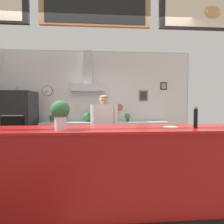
# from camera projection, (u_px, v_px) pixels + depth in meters

# --- Properties ---
(ground_plane) EXTENTS (6.55, 6.55, 0.00)m
(ground_plane) POSITION_uv_depth(u_px,v_px,m) (97.00, 194.00, 2.70)
(ground_plane) COLOR brown
(back_wall_assembly) EXTENTS (5.46, 3.09, 2.91)m
(back_wall_assembly) POSITION_uv_depth(u_px,v_px,m) (97.00, 98.00, 5.07)
(back_wall_assembly) COLOR gray
(back_wall_assembly) RESTS_ON ground_plane
(service_counter) EXTENTS (4.89, 0.65, 1.09)m
(service_counter) POSITION_uv_depth(u_px,v_px,m) (96.00, 173.00, 2.14)
(service_counter) COLOR maroon
(service_counter) RESTS_ON ground_plane
(back_prep_counter) EXTENTS (3.43, 0.60, 0.89)m
(back_prep_counter) POSITION_uv_depth(u_px,v_px,m) (105.00, 138.00, 4.90)
(back_prep_counter) COLOR silver
(back_prep_counter) RESTS_ON ground_plane
(pizza_oven) EXTENTS (0.70, 0.76, 1.80)m
(pizza_oven) POSITION_uv_depth(u_px,v_px,m) (20.00, 125.00, 4.45)
(pizza_oven) COLOR #232326
(pizza_oven) RESTS_ON ground_plane
(shop_worker) EXTENTS (0.55, 0.27, 1.56)m
(shop_worker) POSITION_uv_depth(u_px,v_px,m) (104.00, 130.00, 3.58)
(shop_worker) COLOR #232328
(shop_worker) RESTS_ON ground_plane
(espresso_machine) EXTENTS (0.58, 0.57, 0.42)m
(espresso_machine) POSITION_uv_depth(u_px,v_px,m) (103.00, 114.00, 4.84)
(espresso_machine) COLOR silver
(espresso_machine) RESTS_ON back_prep_counter
(potted_rosemary) EXTENTS (0.17, 0.17, 0.20)m
(potted_rosemary) POSITION_uv_depth(u_px,v_px,m) (53.00, 118.00, 4.74)
(potted_rosemary) COLOR #9E563D
(potted_rosemary) RESTS_ON back_prep_counter
(potted_basil) EXTENTS (0.17, 0.17, 0.23)m
(potted_basil) POSITION_uv_depth(u_px,v_px,m) (128.00, 117.00, 4.92)
(potted_basil) COLOR #4C4C51
(potted_basil) RESTS_ON back_prep_counter
(potted_thyme) EXTENTS (0.23, 0.23, 0.24)m
(potted_thyme) POSITION_uv_depth(u_px,v_px,m) (87.00, 117.00, 4.86)
(potted_thyme) COLOR #4C4C51
(potted_thyme) RESTS_ON back_prep_counter
(potted_sage) EXTENTS (0.22, 0.22, 0.24)m
(potted_sage) POSITION_uv_depth(u_px,v_px,m) (64.00, 117.00, 4.80)
(potted_sage) COLOR beige
(potted_sage) RESTS_ON back_prep_counter
(condiment_plate) EXTENTS (0.18, 0.18, 0.01)m
(condiment_plate) POSITION_uv_depth(u_px,v_px,m) (171.00, 127.00, 2.14)
(condiment_plate) COLOR white
(condiment_plate) RESTS_ON service_counter
(pepper_grinder) EXTENTS (0.05, 0.05, 0.27)m
(pepper_grinder) POSITION_uv_depth(u_px,v_px,m) (196.00, 117.00, 2.16)
(pepper_grinder) COLOR black
(pepper_grinder) RESTS_ON service_counter
(basil_vase) EXTENTS (0.21, 0.21, 0.33)m
(basil_vase) POSITION_uv_depth(u_px,v_px,m) (60.00, 113.00, 1.96)
(basil_vase) COLOR silver
(basil_vase) RESTS_ON service_counter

